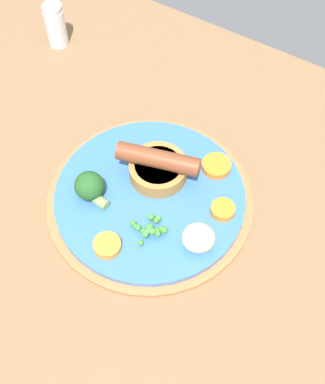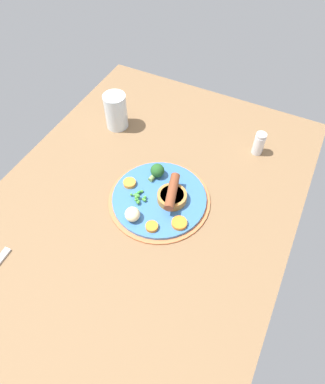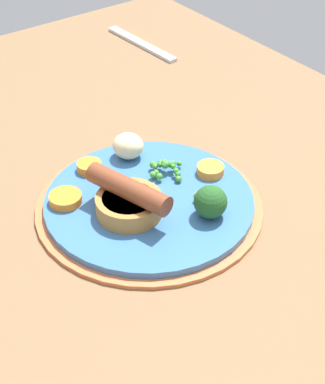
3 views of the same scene
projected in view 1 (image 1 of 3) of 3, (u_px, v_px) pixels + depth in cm
name	position (u px, v px, depth cm)	size (l,w,h in cm)	color
dining_table	(154.00, 238.00, 70.89)	(110.00, 80.00, 3.00)	brown
dinner_plate	(150.00, 198.00, 71.87)	(27.88, 27.88, 1.40)	#CC6B3D
sausage_pudding	(158.00, 166.00, 71.35)	(11.38, 7.91, 4.82)	#AD7538
pea_pile	(150.00, 228.00, 67.33)	(4.92, 4.94, 1.87)	#449129
broccoli_floret_near	(88.00, 189.00, 69.41)	(5.20, 3.96, 3.96)	#235623
potato_chunk_1	(198.00, 238.00, 65.73)	(4.16, 3.92, 3.40)	beige
carrot_slice_0	(223.00, 210.00, 69.26)	(3.19, 3.19, 1.10)	orange
carrot_slice_1	(107.00, 246.00, 66.40)	(3.50, 3.50, 1.13)	orange
carrot_slice_3	(216.00, 166.00, 73.11)	(3.99, 3.99, 1.07)	orange
salt_shaker	(56.00, 25.00, 86.29)	(3.27, 3.27, 7.40)	silver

